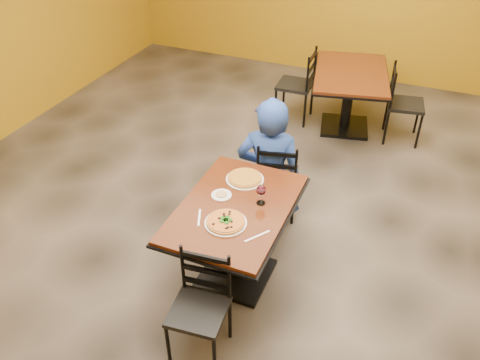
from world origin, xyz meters
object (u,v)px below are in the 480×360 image
at_px(wine_glass, 261,194).
at_px(table_second, 349,87).
at_px(chair_second_left, 295,85).
at_px(chair_main_near, 198,312).
at_px(plate_main, 226,223).
at_px(pizza_far, 245,178).
at_px(pizza_main, 226,221).
at_px(diner, 270,160).
at_px(chair_main_far, 277,176).
at_px(side_plate, 221,195).
at_px(chair_second_right, 406,105).
at_px(table_main, 235,226).
at_px(plate_far, 245,179).

bearing_deg(wine_glass, table_second, 87.90).
bearing_deg(chair_second_left, chair_main_near, 4.82).
xyz_separation_m(plate_main, pizza_far, (-0.08, 0.56, 0.02)).
bearing_deg(pizza_far, pizza_main, -81.89).
bearing_deg(diner, plate_main, 83.38).
distance_m(table_second, chair_main_far, 1.92).
xyz_separation_m(diner, side_plate, (-0.11, -0.82, 0.14)).
bearing_deg(chair_main_far, chair_main_near, 77.39).
bearing_deg(chair_second_right, chair_second_left, 80.69).
height_order(chair_main_far, diner, diner).
height_order(table_main, chair_main_near, chair_main_near).
bearing_deg(wine_glass, chair_second_left, 101.78).
height_order(diner, plate_main, diner).
bearing_deg(chair_main_far, pizza_far, 68.37).
relative_size(side_plate, wine_glass, 0.89).
height_order(table_second, pizza_far, pizza_far).
distance_m(pizza_far, side_plate, 0.28).
height_order(chair_main_near, chair_second_left, chair_second_left).
height_order(table_second, pizza_main, pizza_main).
relative_size(chair_main_far, pizza_far, 2.96).
distance_m(chair_main_near, chair_second_right, 3.73).
distance_m(table_main, side_plate, 0.26).
xyz_separation_m(chair_second_left, pizza_far, (0.34, -2.51, 0.31)).
xyz_separation_m(table_main, plate_far, (-0.06, 0.35, 0.20)).
bearing_deg(pizza_main, chair_main_near, -86.26).
relative_size(chair_second_left, wine_glass, 5.13).
relative_size(table_main, chair_main_far, 1.49).
bearing_deg(wine_glass, plate_far, 133.94).
distance_m(plate_far, pizza_far, 0.02).
distance_m(chair_second_left, pizza_far, 2.55).
bearing_deg(chair_second_left, plate_main, 5.44).
xyz_separation_m(table_main, chair_main_near, (0.05, -0.77, -0.14)).
relative_size(chair_main_near, chair_second_left, 0.89).
distance_m(table_second, plate_far, 2.54).
relative_size(pizza_main, side_plate, 1.77).
height_order(chair_main_far, plate_main, chair_main_far).
bearing_deg(wine_glass, chair_second_right, 74.25).
bearing_deg(plate_far, pizza_main, -81.89).
bearing_deg(chair_main_far, table_main, 75.08).
bearing_deg(pizza_main, side_plate, 119.76).
distance_m(diner, plate_far, 0.57).
bearing_deg(chair_second_right, diner, 144.01).
distance_m(chair_main_near, pizza_far, 1.18).
distance_m(pizza_main, wine_glass, 0.36).
relative_size(table_second, wine_glass, 7.93).
distance_m(chair_second_right, plate_far, 2.72).
height_order(pizza_main, side_plate, pizza_main).
xyz_separation_m(chair_second_right, plate_far, (-1.00, -2.51, 0.30)).
bearing_deg(wine_glass, pizza_far, 133.94).
bearing_deg(pizza_far, chair_second_left, 97.79).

